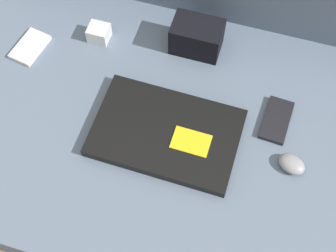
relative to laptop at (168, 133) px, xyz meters
The scene contains 8 objects.
ground_plane 0.12m from the laptop, 106.85° to the left, with size 8.00×8.00×0.00m, color #7A6651.
couch_seat 0.07m from the laptop, 106.85° to the left, with size 1.17×0.74×0.11m.
laptop is the anchor object (origin of this frame).
computer_mouse 0.30m from the laptop, ahead, with size 0.08×0.07×0.03m.
phone_silver 0.45m from the laptop, 161.36° to the left, with size 0.08×0.12×0.01m.
phone_black 0.27m from the laptop, 25.19° to the left, with size 0.07×0.12×0.01m.
camera_pouch 0.28m from the laptop, 90.10° to the left, with size 0.13×0.09×0.09m.
charger_brick 0.35m from the laptop, 138.72° to the left, with size 0.05×0.05×0.04m.
Camera 1 is at (0.15, -0.50, 1.13)m, focal length 50.00 mm.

